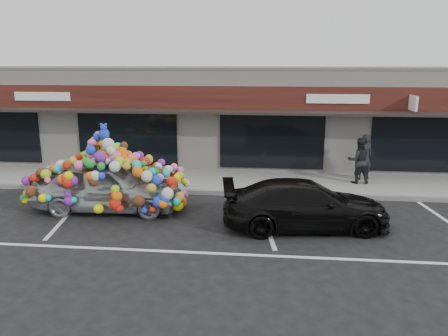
# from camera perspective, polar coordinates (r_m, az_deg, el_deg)

# --- Properties ---
(ground) EXTENTS (90.00, 90.00, 0.00)m
(ground) POSITION_cam_1_polar(r_m,az_deg,el_deg) (13.21, -7.08, -6.54)
(ground) COLOR black
(ground) RESTS_ON ground
(shop_building) EXTENTS (24.00, 7.20, 4.31)m
(shop_building) POSITION_cam_1_polar(r_m,az_deg,el_deg) (20.84, -2.06, 7.15)
(shop_building) COLOR silver
(shop_building) RESTS_ON ground
(sidewalk) EXTENTS (26.00, 3.00, 0.15)m
(sidewalk) POSITION_cam_1_polar(r_m,az_deg,el_deg) (16.92, -4.08, -1.64)
(sidewalk) COLOR gray
(sidewalk) RESTS_ON ground
(kerb) EXTENTS (26.00, 0.18, 0.16)m
(kerb) POSITION_cam_1_polar(r_m,az_deg,el_deg) (15.51, -5.03, -3.11)
(kerb) COLOR slate
(kerb) RESTS_ON ground
(parking_stripe_left) EXTENTS (0.73, 4.37, 0.01)m
(parking_stripe_left) POSITION_cam_1_polar(r_m,az_deg,el_deg) (14.43, -19.44, -5.47)
(parking_stripe_left) COLOR silver
(parking_stripe_left) RESTS_ON ground
(parking_stripe_mid) EXTENTS (0.73, 4.37, 0.01)m
(parking_stripe_mid) POSITION_cam_1_polar(r_m,az_deg,el_deg) (13.08, 5.25, -6.68)
(parking_stripe_mid) COLOR silver
(parking_stripe_mid) RESTS_ON ground
(lane_line) EXTENTS (14.00, 0.12, 0.01)m
(lane_line) POSITION_cam_1_polar(r_m,az_deg,el_deg) (10.81, 0.73, -11.17)
(lane_line) COLOR silver
(lane_line) RESTS_ON ground
(toy_car) EXTENTS (3.28, 4.92, 2.83)m
(toy_car) POSITION_cam_1_polar(r_m,az_deg,el_deg) (14.06, -14.98, -1.56)
(toy_car) COLOR #9AA2A4
(toy_car) RESTS_ON ground
(black_sedan) EXTENTS (2.45, 4.82, 1.34)m
(black_sedan) POSITION_cam_1_polar(r_m,az_deg,el_deg) (12.41, 10.60, -4.74)
(black_sedan) COLOR black
(black_sedan) RESTS_ON ground
(pedestrian_a) EXTENTS (0.74, 0.60, 1.76)m
(pedestrian_a) POSITION_cam_1_polar(r_m,az_deg,el_deg) (17.40, 17.84, 1.39)
(pedestrian_a) COLOR black
(pedestrian_a) RESTS_ON sidewalk
(pedestrian_b) EXTENTS (0.85, 0.68, 1.70)m
(pedestrian_b) POSITION_cam_1_polar(r_m,az_deg,el_deg) (16.85, 17.19, 0.94)
(pedestrian_b) COLOR black
(pedestrian_b) RESTS_ON sidewalk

